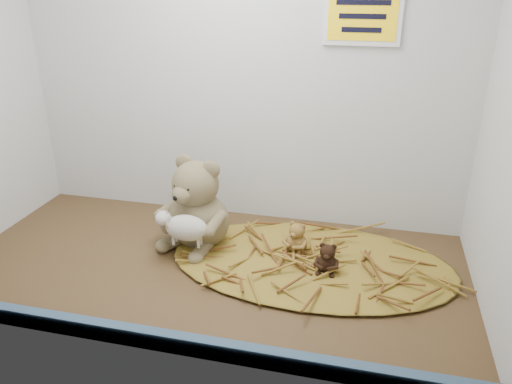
% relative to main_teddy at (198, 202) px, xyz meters
% --- Properties ---
extents(alcove_shell, '(1.20, 0.60, 0.90)m').
position_rel_main_teddy_xyz_m(alcove_shell, '(0.06, -0.01, 0.33)').
color(alcove_shell, '#3E2D15').
rests_on(alcove_shell, ground).
extents(front_rail, '(1.19, 0.02, 0.04)m').
position_rel_main_teddy_xyz_m(front_rail, '(0.06, -0.39, -0.10)').
color(front_rail, '#3E5A77').
rests_on(front_rail, shelf_floor).
extents(straw_bed, '(0.68, 0.40, 0.01)m').
position_rel_main_teddy_xyz_m(straw_bed, '(0.29, -0.03, -0.11)').
color(straw_bed, brown).
rests_on(straw_bed, shelf_floor).
extents(main_teddy, '(0.25, 0.25, 0.23)m').
position_rel_main_teddy_xyz_m(main_teddy, '(0.00, 0.00, 0.00)').
color(main_teddy, '#776749').
rests_on(main_teddy, shelf_floor).
extents(toy_lamb, '(0.14, 0.08, 0.09)m').
position_rel_main_teddy_xyz_m(toy_lamb, '(-0.00, -0.08, -0.03)').
color(toy_lamb, silver).
rests_on(toy_lamb, main_teddy).
extents(mini_teddy_tan, '(0.08, 0.08, 0.08)m').
position_rel_main_teddy_xyz_m(mini_teddy_tan, '(0.25, 0.00, -0.07)').
color(mini_teddy_tan, olive).
rests_on(mini_teddy_tan, straw_bed).
extents(mini_teddy_brown, '(0.06, 0.06, 0.07)m').
position_rel_main_teddy_xyz_m(mini_teddy_brown, '(0.33, -0.07, -0.07)').
color(mini_teddy_brown, black).
rests_on(mini_teddy_brown, straw_bed).
extents(wall_sign, '(0.16, 0.01, 0.11)m').
position_rel_main_teddy_xyz_m(wall_sign, '(0.36, 0.19, 0.43)').
color(wall_sign, yellow).
rests_on(wall_sign, back_wall).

